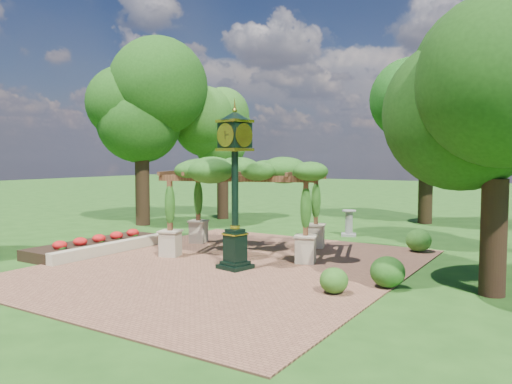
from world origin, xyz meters
The scene contains 14 objects.
ground centered at (0.00, 0.00, 0.00)m, with size 120.00×120.00×0.00m, color #1E4714.
brick_plaza centered at (0.00, 1.00, 0.02)m, with size 10.00×12.00×0.04m, color brown.
border_wall centered at (-4.60, 0.50, 0.20)m, with size 0.35×5.00×0.40m, color #C6B793.
flower_bed centered at (-5.50, 0.50, 0.18)m, with size 1.50×5.00×0.36m, color red.
pedestal_clock centered at (0.37, 0.76, 2.83)m, with size 1.09×1.09×4.73m.
pergola centered at (-0.82, 3.16, 2.72)m, with size 6.04×4.80×3.31m.
sundial centered at (0.82, 8.56, 0.49)m, with size 0.79×0.79×1.11m.
shrub_front centered at (3.94, -0.19, 0.35)m, with size 0.70×0.70×0.63m, color #295618.
shrub_mid centered at (4.87, 1.06, 0.44)m, with size 0.88×0.88×0.79m, color #214D15.
shrub_back centered at (4.28, 6.38, 0.43)m, with size 0.88×0.88×0.79m, color #2D631C.
tree_west_near centered at (-9.09, 6.40, 5.83)m, with size 4.49×4.49×8.49m.
tree_west_far centered at (-7.28, 10.60, 4.84)m, with size 3.65×3.65×7.06m.
tree_north centered at (2.52, 14.47, 5.65)m, with size 3.86×3.86×8.26m.
tree_east_near centered at (7.19, 1.83, 5.01)m, with size 4.07×4.07×7.29m.
Camera 1 is at (8.72, -11.25, 3.34)m, focal length 35.00 mm.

